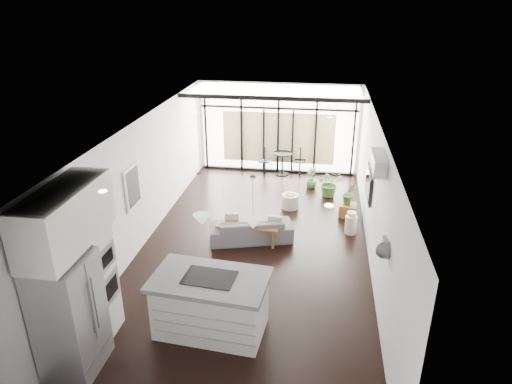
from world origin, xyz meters
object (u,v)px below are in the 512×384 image
(pouf, at_px, (290,201))
(tv, at_px, (369,184))
(milk_can, at_px, (351,223))
(console_bench, at_px, (248,234))
(island, at_px, (211,304))
(sofa, at_px, (251,225))
(fridge, at_px, (70,316))

(pouf, distance_m, tv, 2.50)
(milk_can, bearing_deg, console_bench, -160.39)
(console_bench, bearing_deg, milk_can, 20.78)
(island, distance_m, sofa, 3.15)
(fridge, bearing_deg, sofa, 65.18)
(console_bench, bearing_deg, island, -91.05)
(fridge, relative_size, console_bench, 1.32)
(fridge, relative_size, milk_can, 3.38)
(sofa, distance_m, milk_can, 2.38)
(island, distance_m, fridge, 2.16)
(pouf, bearing_deg, island, -100.36)
(console_bench, bearing_deg, fridge, -114.00)
(fridge, bearing_deg, island, 31.63)
(milk_can, bearing_deg, island, -122.78)
(milk_can, relative_size, tv, 0.50)
(island, relative_size, milk_can, 3.40)
(console_bench, distance_m, tv, 2.95)
(console_bench, relative_size, tv, 1.28)
(milk_can, xyz_separation_m, tv, (0.31, -0.06, 1.02))
(fridge, bearing_deg, console_bench, 64.83)
(island, distance_m, milk_can, 4.53)
(island, distance_m, console_bench, 2.99)
(fridge, distance_m, milk_can, 6.53)
(sofa, relative_size, tv, 1.71)
(pouf, bearing_deg, sofa, -112.00)
(fridge, height_order, tv, fridge)
(island, relative_size, pouf, 4.06)
(tv, bearing_deg, pouf, 145.59)
(milk_can, height_order, tv, tv)
(sofa, relative_size, milk_can, 3.40)
(fridge, distance_m, sofa, 4.72)
(fridge, xyz_separation_m, pouf, (2.72, 6.11, -0.75))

